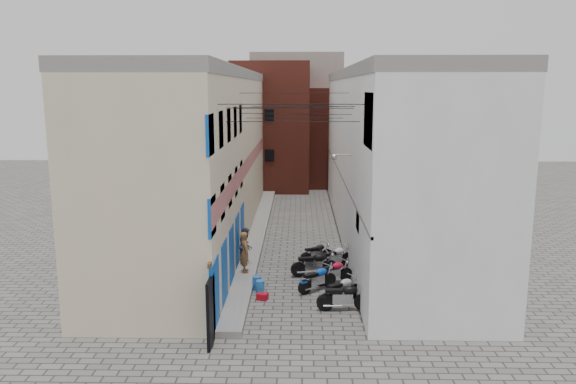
# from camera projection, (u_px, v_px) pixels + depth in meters

# --- Properties ---
(ground) EXTENTS (90.00, 90.00, 0.00)m
(ground) POSITION_uv_depth(u_px,v_px,m) (291.00, 339.00, 18.21)
(ground) COLOR #5E5C59
(ground) RESTS_ON ground
(plinth) EXTENTS (0.90, 26.00, 0.25)m
(plinth) POSITION_uv_depth(u_px,v_px,m) (257.00, 233.00, 31.00)
(plinth) COLOR gray
(plinth) RESTS_ON ground
(building_left) EXTENTS (5.10, 27.00, 9.00)m
(building_left) POSITION_uv_depth(u_px,v_px,m) (202.00, 154.00, 30.21)
(building_left) COLOR beige
(building_left) RESTS_ON ground
(building_right) EXTENTS (5.94, 26.00, 9.00)m
(building_right) POSITION_uv_depth(u_px,v_px,m) (388.00, 155.00, 30.05)
(building_right) COLOR silver
(building_right) RESTS_ON ground
(building_far_brick_left) EXTENTS (6.00, 6.00, 10.00)m
(building_far_brick_left) POSITION_uv_depth(u_px,v_px,m) (271.00, 126.00, 44.85)
(building_far_brick_left) COLOR maroon
(building_far_brick_left) RESTS_ON ground
(building_far_brick_right) EXTENTS (5.00, 6.00, 8.00)m
(building_far_brick_right) POSITION_uv_depth(u_px,v_px,m) (332.00, 137.00, 46.90)
(building_far_brick_right) COLOR maroon
(building_far_brick_right) RESTS_ON ground
(building_far_concrete) EXTENTS (8.00, 5.00, 11.00)m
(building_far_concrete) POSITION_uv_depth(u_px,v_px,m) (297.00, 116.00, 50.61)
(building_far_concrete) COLOR gray
(building_far_concrete) RESTS_ON ground
(far_shopfront) EXTENTS (2.00, 0.30, 2.40)m
(far_shopfront) POSITION_uv_depth(u_px,v_px,m) (296.00, 179.00, 42.75)
(far_shopfront) COLOR black
(far_shopfront) RESTS_ON ground
(overhead_wires) EXTENTS (5.80, 13.02, 1.32)m
(overhead_wires) POSITION_uv_depth(u_px,v_px,m) (294.00, 109.00, 24.41)
(overhead_wires) COLOR black
(overhead_wires) RESTS_ON ground
(motorcycle_a) EXTENTS (2.04, 0.73, 1.17)m
(motorcycle_a) POSITION_uv_depth(u_px,v_px,m) (344.00, 296.00, 20.46)
(motorcycle_a) COLOR black
(motorcycle_a) RESTS_ON ground
(motorcycle_b) EXTENTS (1.82, 1.50, 1.05)m
(motorcycle_b) POSITION_uv_depth(u_px,v_px,m) (342.00, 288.00, 21.36)
(motorcycle_b) COLOR #ADACB1
(motorcycle_b) RESTS_ON ground
(motorcycle_c) EXTENTS (1.87, 1.67, 1.11)m
(motorcycle_c) POSITION_uv_depth(u_px,v_px,m) (317.00, 278.00, 22.48)
(motorcycle_c) COLOR #0C46BA
(motorcycle_c) RESTS_ON ground
(motorcycle_d) EXTENTS (1.87, 1.43, 1.06)m
(motorcycle_d) POSITION_uv_depth(u_px,v_px,m) (333.00, 271.00, 23.35)
(motorcycle_d) COLOR #B90D2E
(motorcycle_d) RESTS_ON ground
(motorcycle_e) EXTENTS (2.18, 1.05, 1.21)m
(motorcycle_e) POSITION_uv_depth(u_px,v_px,m) (315.00, 263.00, 24.22)
(motorcycle_e) COLOR black
(motorcycle_e) RESTS_ON ground
(motorcycle_f) EXTENTS (1.93, 1.71, 1.14)m
(motorcycle_f) POSITION_uv_depth(u_px,v_px,m) (336.00, 256.00, 25.25)
(motorcycle_f) COLOR #B9BABE
(motorcycle_f) RESTS_ON ground
(motorcycle_g) EXTENTS (1.75, 1.31, 0.99)m
(motorcycle_g) POSITION_uv_depth(u_px,v_px,m) (317.00, 252.00, 26.23)
(motorcycle_g) COLOR black
(motorcycle_g) RESTS_ON ground
(person_a) EXTENTS (0.57, 0.73, 1.78)m
(person_a) POSITION_uv_depth(u_px,v_px,m) (245.00, 252.00, 23.92)
(person_a) COLOR brown
(person_a) RESTS_ON plinth
(person_b) EXTENTS (0.69, 0.84, 1.62)m
(person_b) POSITION_uv_depth(u_px,v_px,m) (246.00, 245.00, 25.22)
(person_b) COLOR #2F3746
(person_b) RESTS_ON plinth
(water_jug_near) EXTENTS (0.45, 0.45, 0.54)m
(water_jug_near) POSITION_uv_depth(u_px,v_px,m) (260.00, 287.00, 22.21)
(water_jug_near) COLOR blue
(water_jug_near) RESTS_ON ground
(water_jug_far) EXTENTS (0.48, 0.48, 0.57)m
(water_jug_far) POSITION_uv_depth(u_px,v_px,m) (257.00, 283.00, 22.62)
(water_jug_far) COLOR #2464B6
(water_jug_far) RESTS_ON ground
(red_crate) EXTENTS (0.48, 0.42, 0.25)m
(red_crate) POSITION_uv_depth(u_px,v_px,m) (262.00, 297.00, 21.60)
(red_crate) COLOR #A90C19
(red_crate) RESTS_ON ground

